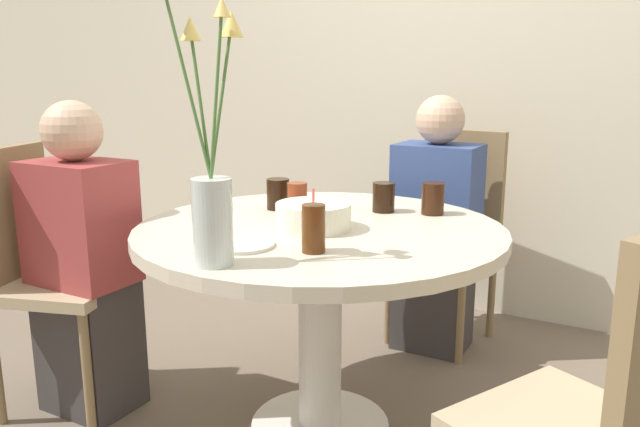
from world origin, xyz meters
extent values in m
cube|color=beige|center=(0.00, 1.38, 1.30)|extent=(8.00, 0.05, 2.60)
cylinder|color=beige|center=(0.00, 0.00, 0.69)|extent=(1.16, 1.16, 0.04)
cylinder|color=silver|center=(0.00, 0.00, 0.35)|extent=(0.14, 0.14, 0.64)
cylinder|color=silver|center=(0.00, 0.00, 0.01)|extent=(0.46, 0.46, 0.03)
cube|color=tan|center=(0.12, 0.91, 0.45)|extent=(0.45, 0.45, 0.04)
cube|color=olive|center=(0.14, 1.09, 0.70)|extent=(0.38, 0.09, 0.46)
cylinder|color=olive|center=(-0.07, 0.76, 0.22)|extent=(0.03, 0.03, 0.43)
cylinder|color=olive|center=(0.27, 0.71, 0.22)|extent=(0.03, 0.03, 0.43)
cylinder|color=olive|center=(-0.03, 1.10, 0.22)|extent=(0.03, 0.03, 0.43)
cylinder|color=olive|center=(0.31, 1.05, 0.22)|extent=(0.03, 0.03, 0.43)
cube|color=tan|center=(-0.87, -0.27, 0.45)|extent=(0.50, 0.50, 0.04)
cube|color=olive|center=(-1.04, -0.33, 0.70)|extent=(0.15, 0.37, 0.46)
cylinder|color=olive|center=(-0.66, -0.39, 0.22)|extent=(0.03, 0.03, 0.43)
cylinder|color=olive|center=(-0.76, -0.06, 0.22)|extent=(0.03, 0.03, 0.43)
cylinder|color=olive|center=(-1.08, -0.16, 0.22)|extent=(0.03, 0.03, 0.43)
cylinder|color=white|center=(0.00, -0.04, 0.75)|extent=(0.23, 0.23, 0.08)
cylinder|color=#E54C4C|center=(0.00, -0.04, 0.81)|extent=(0.01, 0.01, 0.04)
cylinder|color=silver|center=(-0.04, -0.48, 0.82)|extent=(0.10, 0.10, 0.22)
cylinder|color=#4C7538|center=(-0.10, -0.49, 1.16)|extent=(0.13, 0.02, 0.47)
cylinder|color=#4C7538|center=(-0.03, -0.46, 1.13)|extent=(0.03, 0.05, 0.40)
cone|color=#EFCC66|center=(-0.02, -0.44, 1.33)|extent=(0.04, 0.04, 0.05)
cylinder|color=#4C7538|center=(-0.03, -0.44, 1.11)|extent=(0.02, 0.09, 0.37)
cone|color=#EFCC66|center=(-0.03, -0.40, 1.29)|extent=(0.06, 0.06, 0.06)
cylinder|color=#4C7538|center=(-0.07, -0.46, 1.10)|extent=(0.08, 0.04, 0.36)
cone|color=#EFCC66|center=(-0.11, -0.45, 1.28)|extent=(0.05, 0.05, 0.06)
cylinder|color=silver|center=(-0.08, -0.31, 0.72)|extent=(0.19, 0.19, 0.01)
cylinder|color=maroon|center=(-0.14, 0.10, 0.76)|extent=(0.07, 0.07, 0.11)
cylinder|color=black|center=(0.09, 0.29, 0.76)|extent=(0.08, 0.08, 0.10)
cylinder|color=#51280F|center=(0.13, -0.26, 0.77)|extent=(0.06, 0.06, 0.13)
cylinder|color=#33190C|center=(0.25, 0.33, 0.76)|extent=(0.08, 0.08, 0.11)
cylinder|color=black|center=(-0.25, 0.15, 0.76)|extent=(0.08, 0.08, 0.11)
cube|color=#383333|center=(0.11, 0.83, 0.24)|extent=(0.31, 0.24, 0.47)
cube|color=#33477F|center=(0.11, 0.83, 0.68)|extent=(0.34, 0.24, 0.42)
sphere|color=#D1A889|center=(0.11, 0.83, 0.99)|extent=(0.20, 0.20, 0.20)
cube|color=#383333|center=(-0.79, -0.25, 0.24)|extent=(0.31, 0.24, 0.47)
cube|color=#993838|center=(-0.79, -0.25, 0.68)|extent=(0.34, 0.24, 0.42)
sphere|color=#D1A889|center=(-0.79, -0.25, 0.99)|extent=(0.20, 0.20, 0.20)
camera|label=1|loc=(0.91, -1.66, 1.17)|focal=35.00mm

